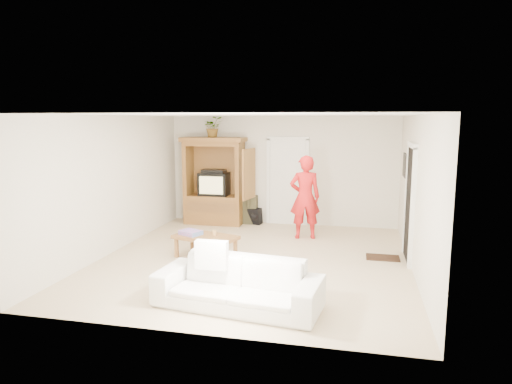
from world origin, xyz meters
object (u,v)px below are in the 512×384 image
man (305,197)px  sofa (238,284)px  coffee_table (206,238)px  armoire (215,187)px

man → sofa: size_ratio=0.79×
sofa → coffee_table: sofa is taller
sofa → coffee_table: 2.32m
man → coffee_table: 2.48m
armoire → coffee_table: bearing=-75.9°
man → sofa: 3.91m
sofa → man: bearing=90.3°
man → sofa: (-0.45, -3.84, -0.56)m
armoire → sofa: 5.15m
armoire → man: 2.48m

